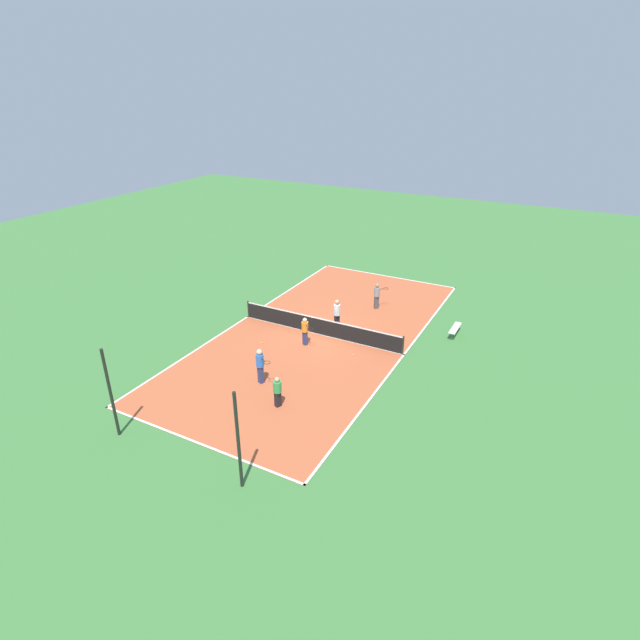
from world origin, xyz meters
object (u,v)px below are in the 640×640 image
tennis_ball_right_alley (262,343)px  fence_post_back_left (238,441)px  player_far_green (277,390)px  fence_post_back_right (111,394)px  bench (455,329)px  player_baseline_gray (377,294)px  player_center_orange (305,330)px  player_near_white (337,313)px  tennis_net (320,326)px  tennis_ball_midcourt (353,355)px  player_near_blue (260,364)px

tennis_ball_right_alley → fence_post_back_left: fence_post_back_left is taller
player_far_green → fence_post_back_right: bearing=-22.2°
bench → fence_post_back_right: fence_post_back_right is taller
player_baseline_gray → player_far_green: player_baseline_gray is taller
fence_post_back_right → player_far_green: bearing=-135.0°
player_center_orange → fence_post_back_left: size_ratio=0.40×
player_baseline_gray → player_near_white: player_near_white is taller
player_baseline_gray → tennis_ball_right_alley: 8.16m
bench → fence_post_back_left: size_ratio=0.41×
player_center_orange → fence_post_back_left: bearing=-38.1°
tennis_net → player_near_white: size_ratio=5.28×
player_baseline_gray → tennis_ball_midcourt: player_baseline_gray is taller
player_near_white → player_far_green: bearing=-136.2°
player_near_blue → tennis_ball_right_alley: 4.02m
player_baseline_gray → tennis_ball_right_alley: player_baseline_gray is taller
player_near_blue → player_near_white: size_ratio=0.96×
player_near_white → tennis_ball_right_alley: (2.84, 3.37, -1.04)m
player_near_white → tennis_ball_midcourt: 3.24m
bench → player_near_blue: 11.42m
player_far_green → tennis_ball_right_alley: player_far_green is taller
player_baseline_gray → fence_post_back_right: 16.93m
fence_post_back_right → tennis_ball_right_alley: bearing=-94.8°
player_near_white → fence_post_back_left: 12.73m
tennis_ball_midcourt → fence_post_back_right: (5.67, 10.20, 1.90)m
tennis_ball_midcourt → player_near_white: bearing=-47.6°
tennis_ball_right_alley → player_near_white: bearing=-130.1°
tennis_net → bench: bearing=-152.4°
tennis_net → bench: size_ratio=6.04×
bench → player_near_blue: (6.78, 9.17, 0.66)m
tennis_net → player_near_white: bearing=-121.8°
tennis_net → fence_post_back_left: size_ratio=2.50×
player_baseline_gray → player_center_orange: size_ratio=1.05×
player_far_green → bench: bearing=176.7°
player_near_blue → fence_post_back_left: bearing=-39.5°
bench → tennis_ball_right_alley: bench is taller
player_near_blue → fence_post_back_right: bearing=-94.1°
tennis_ball_midcourt → tennis_ball_right_alley: size_ratio=1.00×
player_baseline_gray → player_center_orange: 6.42m
tennis_ball_right_alley → fence_post_back_right: bearing=85.2°
tennis_net → bench: (-6.66, -3.48, -0.16)m
tennis_net → player_far_green: player_far_green is taller
tennis_net → player_baseline_gray: 5.01m
player_far_green → player_near_blue: player_near_blue is taller
tennis_ball_right_alley → bench: bearing=-146.5°
tennis_net → player_far_green: (-1.59, 6.91, 0.30)m
bench → tennis_ball_midcourt: bearing=-39.9°
player_near_blue → tennis_ball_midcourt: 5.26m
player_baseline_gray → player_far_green: (-0.15, 11.69, -0.13)m
player_far_green → player_near_blue: bearing=-102.9°
tennis_net → player_near_blue: bearing=88.8°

